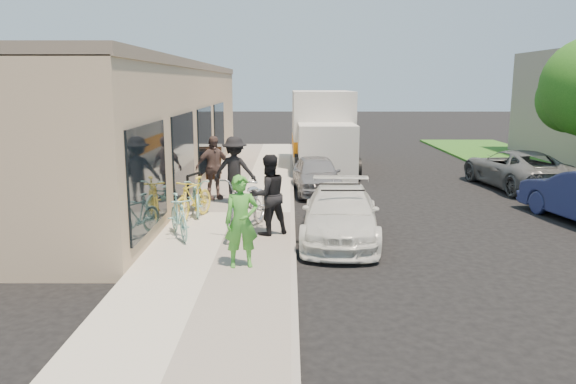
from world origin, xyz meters
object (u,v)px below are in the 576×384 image
object	(u,v)px
moving_truck	(322,134)
sedan_silver	(317,174)
sedan_white	(340,214)
man_standing	(268,195)
cruiser_bike_a	(179,216)
woman_rider	(241,221)
sandwich_board	(210,163)
far_car_gray	(516,169)
tandem_bike	(249,203)
bike_rack	(194,187)
cruiser_bike_c	(193,199)
bystander_b	(213,168)
bystander_a	(235,170)
cruiser_bike_b	(196,195)

from	to	relation	value
moving_truck	sedan_silver	bearing A→B (deg)	-95.67
sedan_white	man_standing	bearing A→B (deg)	-172.66
sedan_white	cruiser_bike_a	bearing A→B (deg)	-170.02
woman_rider	sedan_white	bearing A→B (deg)	38.62
sandwich_board	moving_truck	xyz separation A→B (m)	(4.22, 3.72, 0.69)
far_car_gray	man_standing	xyz separation A→B (m)	(-8.23, -6.63, 0.41)
cruiser_bike_a	tandem_bike	bearing A→B (deg)	-5.80
sedan_white	moving_truck	world-z (taller)	moving_truck
bike_rack	cruiser_bike_a	distance (m)	2.82
cruiser_bike_c	bystander_b	distance (m)	2.54
bike_rack	cruiser_bike_c	distance (m)	1.16
sedan_silver	bystander_a	size ratio (longest dim) A/B	1.86
cruiser_bike_a	cruiser_bike_b	distance (m)	2.36
moving_truck	cruiser_bike_c	distance (m)	10.44
sandwich_board	man_standing	world-z (taller)	man_standing
cruiser_bike_c	bystander_a	distance (m)	2.11
sandwich_board	bystander_b	distance (m)	3.55
sandwich_board	man_standing	xyz separation A→B (m)	(2.37, -7.41, 0.33)
woman_rider	cruiser_bike_c	world-z (taller)	woman_rider
man_standing	cruiser_bike_b	world-z (taller)	man_standing
bystander_b	cruiser_bike_c	bearing A→B (deg)	-125.56
far_car_gray	man_standing	distance (m)	10.58
cruiser_bike_a	sandwich_board	bearing A→B (deg)	69.78
sandwich_board	man_standing	distance (m)	7.78
sedan_white	far_car_gray	xyz separation A→B (m)	(6.59, 6.56, 0.05)
cruiser_bike_b	sedan_silver	bearing A→B (deg)	33.88
far_car_gray	bystander_a	xyz separation A→B (m)	(-9.30, -3.32, 0.45)
woman_rider	man_standing	distance (m)	2.33
sedan_white	man_standing	xyz separation A→B (m)	(-1.64, -0.06, 0.46)
sedan_white	tandem_bike	distance (m)	2.12
cruiser_bike_c	bike_rack	bearing A→B (deg)	119.79
sedan_white	cruiser_bike_b	size ratio (longest dim) A/B	2.38
sedan_white	woman_rider	bearing A→B (deg)	-125.86
woman_rider	man_standing	size ratio (longest dim) A/B	0.95
sedan_silver	man_standing	size ratio (longest dim) A/B	1.95
sandwich_board	man_standing	bearing A→B (deg)	-63.24
bike_rack	cruiser_bike_c	bearing A→B (deg)	-81.27
moving_truck	tandem_bike	distance (m)	11.16
bike_rack	sedan_silver	bearing A→B (deg)	41.70
man_standing	sandwich_board	bearing A→B (deg)	-100.27
bike_rack	woman_rider	xyz separation A→B (m)	(1.71, -4.87, 0.27)
bystander_b	bike_rack	bearing A→B (deg)	-136.07
sandwich_board	woman_rider	world-z (taller)	woman_rider
bike_rack	tandem_bike	world-z (taller)	tandem_bike
sandwich_board	cruiser_bike_b	distance (m)	5.31
sandwich_board	cruiser_bike_c	bearing A→B (deg)	-76.92
sedan_silver	far_car_gray	size ratio (longest dim) A/B	0.76
bike_rack	cruiser_bike_a	bearing A→B (deg)	-87.30
woman_rider	sandwich_board	bearing A→B (deg)	90.98
man_standing	bike_rack	bearing A→B (deg)	-78.49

